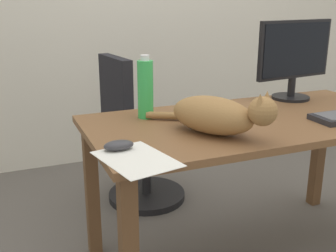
{
  "coord_description": "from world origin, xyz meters",
  "views": [
    {
      "loc": [
        -1.04,
        -1.53,
        1.23
      ],
      "look_at": [
        -0.47,
        -0.14,
        0.77
      ],
      "focal_mm": 44.64,
      "sensor_mm": 36.0,
      "label": 1
    }
  ],
  "objects_px": {
    "office_chair": "(138,141)",
    "water_bottle": "(145,89)",
    "monitor": "(294,57)",
    "computer_mouse": "(119,145)",
    "cat": "(217,115)"
  },
  "relations": [
    {
      "from": "office_chair",
      "to": "water_bottle",
      "type": "height_order",
      "value": "water_bottle"
    },
    {
      "from": "monitor",
      "to": "computer_mouse",
      "type": "relative_size",
      "value": 4.36
    },
    {
      "from": "water_bottle",
      "to": "cat",
      "type": "bearing_deg",
      "value": -61.34
    },
    {
      "from": "office_chair",
      "to": "monitor",
      "type": "bearing_deg",
      "value": -35.69
    },
    {
      "from": "computer_mouse",
      "to": "office_chair",
      "type": "bearing_deg",
      "value": 67.91
    },
    {
      "from": "office_chair",
      "to": "water_bottle",
      "type": "xyz_separation_m",
      "value": [
        -0.14,
        -0.56,
        0.45
      ]
    },
    {
      "from": "cat",
      "to": "monitor",
      "type": "bearing_deg",
      "value": 30.11
    },
    {
      "from": "office_chair",
      "to": "monitor",
      "type": "xyz_separation_m",
      "value": [
        0.7,
        -0.51,
        0.54
      ]
    },
    {
      "from": "office_chair",
      "to": "computer_mouse",
      "type": "xyz_separation_m",
      "value": [
        -0.37,
        -0.92,
        0.33
      ]
    },
    {
      "from": "monitor",
      "to": "computer_mouse",
      "type": "distance_m",
      "value": 1.17
    },
    {
      "from": "cat",
      "to": "computer_mouse",
      "type": "xyz_separation_m",
      "value": [
        -0.41,
        -0.03,
        -0.06
      ]
    },
    {
      "from": "office_chair",
      "to": "water_bottle",
      "type": "relative_size",
      "value": 3.22
    },
    {
      "from": "computer_mouse",
      "to": "water_bottle",
      "type": "relative_size",
      "value": 0.39
    },
    {
      "from": "water_bottle",
      "to": "computer_mouse",
      "type": "bearing_deg",
      "value": -122.32
    },
    {
      "from": "computer_mouse",
      "to": "cat",
      "type": "bearing_deg",
      "value": 4.15
    }
  ]
}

